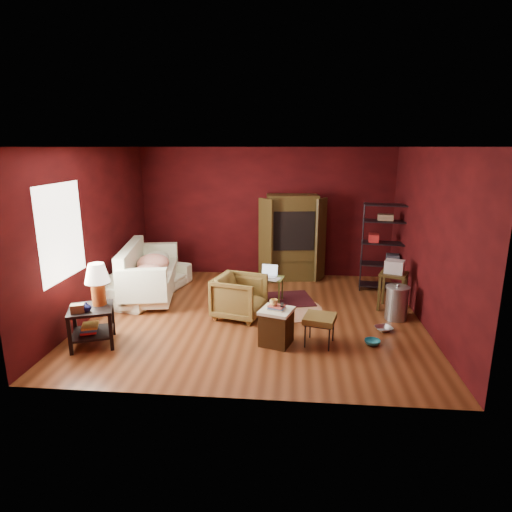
{
  "coord_description": "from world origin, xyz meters",
  "views": [
    {
      "loc": [
        0.64,
        -6.81,
        2.8
      ],
      "look_at": [
        0.0,
        0.2,
        1.0
      ],
      "focal_mm": 30.0,
      "sensor_mm": 36.0,
      "label": 1
    }
  ],
  "objects": [
    {
      "name": "rug_oriental",
      "position": [
        0.34,
        0.76,
        0.02
      ],
      "size": [
        1.49,
        1.17,
        0.01
      ],
      "rotation": [
        0.0,
        0.0,
        0.24
      ],
      "color": "#54161F",
      "rests_on": "ground"
    },
    {
      "name": "trash_can",
      "position": [
        2.36,
        0.07,
        0.29
      ],
      "size": [
        0.41,
        0.41,
        0.61
      ],
      "rotation": [
        0.0,
        0.0,
        0.04
      ],
      "color": "#A8ADB0",
      "rests_on": "ground"
    },
    {
      "name": "wire_shelving",
      "position": [
        2.41,
        1.59,
        0.95
      ],
      "size": [
        0.89,
        0.49,
        1.74
      ],
      "rotation": [
        0.0,
        0.0,
        -0.15
      ],
      "color": "black",
      "rests_on": "ground"
    },
    {
      "name": "armchair",
      "position": [
        -0.25,
        -0.07,
        0.39
      ],
      "size": [
        0.89,
        0.92,
        0.79
      ],
      "primitive_type": "imported",
      "rotation": [
        0.0,
        0.0,
        1.31
      ],
      "color": "black",
      "rests_on": "ground"
    },
    {
      "name": "vase",
      "position": [
        -2.23,
        -1.45,
        0.64
      ],
      "size": [
        0.14,
        0.15,
        0.14
      ],
      "primitive_type": "imported",
      "rotation": [
        0.0,
        0.0,
        -0.04
      ],
      "color": "#0C103E",
      "rests_on": "side_table"
    },
    {
      "name": "sofa_cushions",
      "position": [
        -2.15,
        0.82,
        0.45
      ],
      "size": [
        1.24,
        2.29,
        0.91
      ],
      "rotation": [
        0.0,
        0.0,
        0.18
      ],
      "color": "white",
      "rests_on": "sofa"
    },
    {
      "name": "pet_bowl_steel",
      "position": [
        2.07,
        -0.44,
        0.13
      ],
      "size": [
        0.27,
        0.17,
        0.26
      ],
      "primitive_type": "imported",
      "rotation": [
        0.0,
        0.0,
        0.42
      ],
      "color": "#B0B3B7",
      "rests_on": "ground"
    },
    {
      "name": "footstool",
      "position": [
        1.04,
        -1.01,
        0.38
      ],
      "size": [
        0.52,
        0.52,
        0.44
      ],
      "rotation": [
        0.0,
        0.0,
        -0.25
      ],
      "color": "black",
      "rests_on": "ground"
    },
    {
      "name": "side_table",
      "position": [
        -2.2,
        -1.24,
        0.71
      ],
      "size": [
        0.77,
        0.77,
        1.19
      ],
      "rotation": [
        0.0,
        0.0,
        0.36
      ],
      "color": "black",
      "rests_on": "ground"
    },
    {
      "name": "mug",
      "position": [
        0.37,
        -1.06,
        0.66
      ],
      "size": [
        0.14,
        0.12,
        0.12
      ],
      "primitive_type": "imported",
      "rotation": [
        0.0,
        0.0,
        0.26
      ],
      "color": "#F7D879",
      "rests_on": "hamper"
    },
    {
      "name": "room",
      "position": [
        -0.04,
        -0.01,
        1.4
      ],
      "size": [
        5.54,
        5.04,
        2.84
      ],
      "color": "brown",
      "rests_on": "ground"
    },
    {
      "name": "rug_round",
      "position": [
        0.52,
        0.35,
        0.01
      ],
      "size": [
        1.31,
        1.31,
        0.01
      ],
      "rotation": [
        0.0,
        0.0,
        -0.02
      ],
      "color": "beige",
      "rests_on": "ground"
    },
    {
      "name": "hamper",
      "position": [
        0.41,
        -1.05,
        0.28
      ],
      "size": [
        0.55,
        0.55,
        0.62
      ],
      "rotation": [
        0.0,
        0.0,
        -0.31
      ],
      "color": "#43270F",
      "rests_on": "ground"
    },
    {
      "name": "small_stand",
      "position": [
        2.39,
        0.52,
        0.67
      ],
      "size": [
        0.58,
        0.58,
        0.89
      ],
      "rotation": [
        0.0,
        0.0,
        -0.38
      ],
      "color": "#423012",
      "rests_on": "ground"
    },
    {
      "name": "tv_armoire",
      "position": [
        0.59,
        2.19,
        0.95
      ],
      "size": [
        1.43,
        0.87,
        1.83
      ],
      "rotation": [
        0.0,
        0.0,
        0.13
      ],
      "color": "#423012",
      "rests_on": "ground"
    },
    {
      "name": "sofa",
      "position": [
        -2.12,
        0.88,
        0.39
      ],
      "size": [
        1.03,
        2.1,
        0.79
      ],
      "primitive_type": "imported",
      "rotation": [
        0.0,
        0.0,
        1.34
      ],
      "color": "white",
      "rests_on": "ground"
    },
    {
      "name": "laptop_desk",
      "position": [
        0.18,
        0.7,
        0.42
      ],
      "size": [
        0.6,
        0.5,
        0.68
      ],
      "rotation": [
        0.0,
        0.0,
        -0.17
      ],
      "color": "olive",
      "rests_on": "ground"
    },
    {
      "name": "pet_bowl_turquoise",
      "position": [
        1.81,
        -0.95,
        0.11
      ],
      "size": [
        0.23,
        0.08,
        0.23
      ],
      "primitive_type": "imported",
      "rotation": [
        0.0,
        0.0,
        0.05
      ],
      "color": "#29AAC2",
      "rests_on": "ground"
    }
  ]
}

